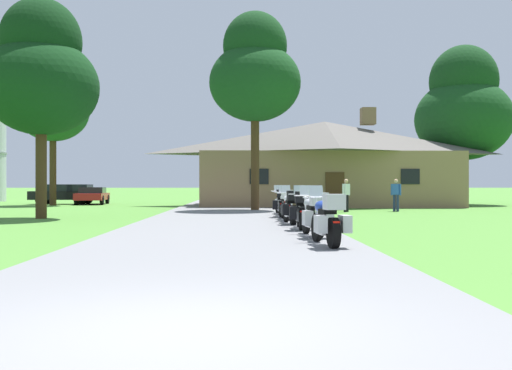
{
  "coord_description": "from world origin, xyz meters",
  "views": [
    {
      "loc": [
        0.48,
        -5.37,
        1.37
      ],
      "look_at": [
        1.05,
        17.27,
        1.36
      ],
      "focal_mm": 41.76,
      "sensor_mm": 36.0,
      "label": 1
    }
  ],
  "objects_px": {
    "motorcycle_silver_second_in_row": "(314,215)",
    "parked_red_sedan_far_left": "(92,195)",
    "bystander_white_shirt_near_lodge": "(346,193)",
    "motorcycle_white_sixth_in_row": "(281,203)",
    "motorcycle_blue_nearest_to_camera": "(328,220)",
    "motorcycle_orange_farthest_in_row": "(282,202)",
    "parked_black_suv_far_left": "(65,193)",
    "bystander_blue_shirt_beside_signpost": "(396,193)",
    "tree_right_of_lodge": "(464,108)",
    "motorcycle_green_third_in_row": "(301,211)",
    "motorcycle_silver_fifth_in_row": "(285,205)",
    "tree_left_far": "(53,103)",
    "motorcycle_white_fourth_in_row": "(291,208)",
    "tree_left_near": "(41,73)",
    "tree_by_lodge_front": "(255,72)"
  },
  "relations": [
    {
      "from": "motorcycle_white_sixth_in_row",
      "to": "tree_right_of_lodge",
      "type": "bearing_deg",
      "value": 50.75
    },
    {
      "from": "motorcycle_green_third_in_row",
      "to": "bystander_white_shirt_near_lodge",
      "type": "distance_m",
      "value": 12.86
    },
    {
      "from": "motorcycle_blue_nearest_to_camera",
      "to": "tree_by_lodge_front",
      "type": "xyz_separation_m",
      "value": [
        -1.11,
        18.44,
        6.66
      ]
    },
    {
      "from": "motorcycle_white_fourth_in_row",
      "to": "parked_red_sedan_far_left",
      "type": "bearing_deg",
      "value": 113.6
    },
    {
      "from": "motorcycle_silver_second_in_row",
      "to": "parked_red_sedan_far_left",
      "type": "distance_m",
      "value": 29.64
    },
    {
      "from": "motorcycle_blue_nearest_to_camera",
      "to": "tree_left_near",
      "type": "bearing_deg",
      "value": 123.85
    },
    {
      "from": "tree_right_of_lodge",
      "to": "tree_left_far",
      "type": "relative_size",
      "value": 1.11
    },
    {
      "from": "motorcycle_white_fourth_in_row",
      "to": "motorcycle_white_sixth_in_row",
      "type": "relative_size",
      "value": 1.0
    },
    {
      "from": "motorcycle_silver_fifth_in_row",
      "to": "bystander_blue_shirt_beside_signpost",
      "type": "height_order",
      "value": "bystander_blue_shirt_beside_signpost"
    },
    {
      "from": "motorcycle_silver_second_in_row",
      "to": "parked_black_suv_far_left",
      "type": "relative_size",
      "value": 0.45
    },
    {
      "from": "motorcycle_orange_farthest_in_row",
      "to": "bystander_blue_shirt_beside_signpost",
      "type": "relative_size",
      "value": 1.25
    },
    {
      "from": "motorcycle_silver_second_in_row",
      "to": "bystander_blue_shirt_beside_signpost",
      "type": "relative_size",
      "value": 1.25
    },
    {
      "from": "motorcycle_blue_nearest_to_camera",
      "to": "tree_by_lodge_front",
      "type": "height_order",
      "value": "tree_by_lodge_front"
    },
    {
      "from": "motorcycle_orange_farthest_in_row",
      "to": "parked_red_sedan_far_left",
      "type": "relative_size",
      "value": 0.48
    },
    {
      "from": "parked_red_sedan_far_left",
      "to": "tree_left_far",
      "type": "bearing_deg",
      "value": -139.04
    },
    {
      "from": "motorcycle_blue_nearest_to_camera",
      "to": "motorcycle_orange_farthest_in_row",
      "type": "distance_m",
      "value": 14.12
    },
    {
      "from": "motorcycle_white_sixth_in_row",
      "to": "bystander_white_shirt_near_lodge",
      "type": "height_order",
      "value": "bystander_white_shirt_near_lodge"
    },
    {
      "from": "motorcycle_silver_second_in_row",
      "to": "motorcycle_white_fourth_in_row",
      "type": "xyz_separation_m",
      "value": [
        -0.18,
        4.94,
        0.0
      ]
    },
    {
      "from": "motorcycle_silver_second_in_row",
      "to": "tree_right_of_lodge",
      "type": "height_order",
      "value": "tree_right_of_lodge"
    },
    {
      "from": "bystander_white_shirt_near_lodge",
      "to": "parked_red_sedan_far_left",
      "type": "xyz_separation_m",
      "value": [
        -15.71,
        12.07,
        -0.29
      ]
    },
    {
      "from": "tree_left_far",
      "to": "parked_red_sedan_far_left",
      "type": "relative_size",
      "value": 2.29
    },
    {
      "from": "tree_left_near",
      "to": "tree_right_of_lodge",
      "type": "height_order",
      "value": "tree_right_of_lodge"
    },
    {
      "from": "tree_left_far",
      "to": "parked_black_suv_far_left",
      "type": "height_order",
      "value": "tree_left_far"
    },
    {
      "from": "motorcycle_green_third_in_row",
      "to": "parked_red_sedan_far_left",
      "type": "bearing_deg",
      "value": 118.74
    },
    {
      "from": "motorcycle_green_third_in_row",
      "to": "tree_left_near",
      "type": "bearing_deg",
      "value": 147.56
    },
    {
      "from": "motorcycle_silver_fifth_in_row",
      "to": "motorcycle_orange_farthest_in_row",
      "type": "distance_m",
      "value": 4.58
    },
    {
      "from": "motorcycle_silver_second_in_row",
      "to": "tree_left_far",
      "type": "distance_m",
      "value": 29.36
    },
    {
      "from": "bystander_blue_shirt_beside_signpost",
      "to": "tree_left_near",
      "type": "xyz_separation_m",
      "value": [
        -16.07,
        -6.03,
        4.96
      ]
    },
    {
      "from": "motorcycle_silver_fifth_in_row",
      "to": "parked_red_sedan_far_left",
      "type": "relative_size",
      "value": 0.48
    },
    {
      "from": "motorcycle_white_sixth_in_row",
      "to": "motorcycle_blue_nearest_to_camera",
      "type": "bearing_deg",
      "value": -88.23
    },
    {
      "from": "motorcycle_green_third_in_row",
      "to": "tree_right_of_lodge",
      "type": "bearing_deg",
      "value": 61.86
    },
    {
      "from": "tree_by_lodge_front",
      "to": "tree_left_near",
      "type": "height_order",
      "value": "tree_by_lodge_front"
    },
    {
      "from": "motorcycle_silver_second_in_row",
      "to": "bystander_white_shirt_near_lodge",
      "type": "height_order",
      "value": "bystander_white_shirt_near_lodge"
    },
    {
      "from": "motorcycle_silver_second_in_row",
      "to": "tree_left_near",
      "type": "distance_m",
      "value": 14.66
    },
    {
      "from": "motorcycle_blue_nearest_to_camera",
      "to": "parked_black_suv_far_left",
      "type": "bearing_deg",
      "value": 109.02
    },
    {
      "from": "motorcycle_blue_nearest_to_camera",
      "to": "motorcycle_silver_fifth_in_row",
      "type": "xyz_separation_m",
      "value": [
        -0.19,
        9.55,
        0.01
      ]
    },
    {
      "from": "parked_black_suv_far_left",
      "to": "tree_by_lodge_front",
      "type": "bearing_deg",
      "value": -129.1
    },
    {
      "from": "motorcycle_orange_farthest_in_row",
      "to": "motorcycle_white_fourth_in_row",
      "type": "bearing_deg",
      "value": -98.95
    },
    {
      "from": "motorcycle_white_fourth_in_row",
      "to": "parked_red_sedan_far_left",
      "type": "height_order",
      "value": "motorcycle_white_fourth_in_row"
    },
    {
      "from": "motorcycle_white_sixth_in_row",
      "to": "parked_black_suv_far_left",
      "type": "bearing_deg",
      "value": 128.72
    },
    {
      "from": "motorcycle_white_fourth_in_row",
      "to": "tree_left_near",
      "type": "xyz_separation_m",
      "value": [
        -9.77,
        4.45,
        5.28
      ]
    },
    {
      "from": "tree_by_lodge_front",
      "to": "parked_black_suv_far_left",
      "type": "distance_m",
      "value": 18.5
    },
    {
      "from": "motorcycle_orange_farthest_in_row",
      "to": "tree_by_lodge_front",
      "type": "height_order",
      "value": "tree_by_lodge_front"
    },
    {
      "from": "motorcycle_silver_fifth_in_row",
      "to": "tree_left_near",
      "type": "distance_m",
      "value": 11.29
    },
    {
      "from": "motorcycle_blue_nearest_to_camera",
      "to": "motorcycle_silver_fifth_in_row",
      "type": "distance_m",
      "value": 9.55
    },
    {
      "from": "bystander_blue_shirt_beside_signpost",
      "to": "tree_right_of_lodge",
      "type": "height_order",
      "value": "tree_right_of_lodge"
    },
    {
      "from": "motorcycle_silver_second_in_row",
      "to": "parked_red_sedan_far_left",
      "type": "height_order",
      "value": "motorcycle_silver_second_in_row"
    },
    {
      "from": "motorcycle_silver_second_in_row",
      "to": "bystander_white_shirt_near_lodge",
      "type": "relative_size",
      "value": 1.25
    },
    {
      "from": "motorcycle_blue_nearest_to_camera",
      "to": "tree_right_of_lodge",
      "type": "xyz_separation_m",
      "value": [
        13.54,
        28.06,
        6.07
      ]
    },
    {
      "from": "motorcycle_blue_nearest_to_camera",
      "to": "tree_left_far",
      "type": "relative_size",
      "value": 0.21
    }
  ]
}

